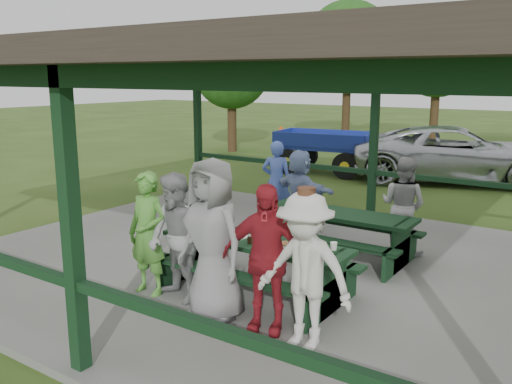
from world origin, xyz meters
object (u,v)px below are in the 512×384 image
Objects in this scene: picnic_table_near at (255,259)px; contestant_white_fedora at (305,271)px; spectator_blue at (276,181)px; spectator_lblue at (300,191)px; spectator_grey at (403,205)px; contestant_grey_mid at (212,240)px; pickup_truck at (456,154)px; farm_trailer at (325,151)px; contestant_green at (148,233)px; picnic_table_far at (338,229)px; contestant_red at (265,258)px; contestant_grey_left at (176,238)px.

contestant_white_fedora reaches higher than picnic_table_near.
spectator_lblue is at bearing 130.33° from spectator_blue.
contestant_grey_mid is at bearing 84.03° from spectator_grey.
pickup_truck is 1.42× the size of farm_trailer.
spectator_grey reaches higher than picnic_table_near.
contestant_grey_mid is (1.21, -0.13, 0.15)m from contestant_green.
contestant_grey_mid is 0.49× the size of farm_trailer.
pickup_truck is (-0.24, 8.23, 0.23)m from picnic_table_far.
contestant_red reaches higher than picnic_table_far.
contestant_white_fedora is at bearing 102.69° from spectator_blue.
farm_trailer is at bearing -48.39° from spectator_lblue.
contestant_green reaches higher than picnic_table_near.
contestant_grey_mid reaches higher than contestant_white_fedora.
contestant_red is 1.06× the size of spectator_blue.
contestant_green is at bearing 154.77° from pickup_truck.
pickup_truck is at bearing 81.33° from contestant_green.
contestant_red is (0.72, -0.85, 0.40)m from picnic_table_near.
pickup_truck reaches higher than picnic_table_near.
contestant_grey_left is at bearing 176.88° from contestant_grey_mid.
spectator_blue is 0.41× the size of farm_trailer.
contestant_grey_left reaches higher than contestant_green.
pickup_truck is at bearing -127.17° from spectator_blue.
contestant_red reaches higher than picnic_table_near.
contestant_red reaches higher than contestant_green.
contestant_grey_mid is at bearing 178.87° from contestant_white_fedora.
spectator_blue is (-1.06, 4.15, -0.03)m from contestant_grey_left.
contestant_grey_left is 4.01m from spectator_grey.
contestant_green is 11.10m from pickup_truck.
contestant_white_fedora is 3.76m from spectator_grey.
spectator_lblue is at bearing 108.51° from picnic_table_near.
spectator_grey is at bearing 168.93° from pickup_truck.
contestant_green reaches higher than spectator_lblue.
contestant_grey_left is 1.42m from contestant_red.
picnic_table_near is 3.81m from spectator_blue.
contestant_grey_mid reaches higher than contestant_green.
picnic_table_far is 1.52× the size of spectator_grey.
picnic_table_far is 2.99m from contestant_grey_mid.
contestant_red is 0.30× the size of pickup_truck.
contestant_grey_mid is 0.35× the size of pickup_truck.
spectator_blue is 6.41m from farm_trailer.
contestant_white_fedora is (0.56, -0.09, -0.01)m from contestant_red.
picnic_table_far is at bearing 80.30° from contestant_red.
spectator_grey is 8.19m from farm_trailer.
spectator_blue is at bearing 146.49° from pickup_truck.
contestant_green is 0.85× the size of contestant_grey_mid.
spectator_blue reaches higher than picnic_table_near.
contestant_green reaches higher than spectator_blue.
contestant_green is 0.94× the size of contestant_white_fedora.
contestant_red reaches higher than farm_trailer.
picnic_table_far is at bearing 107.74° from contestant_white_fedora.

